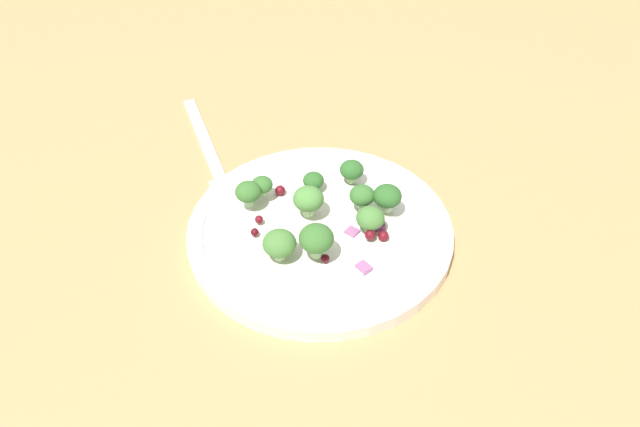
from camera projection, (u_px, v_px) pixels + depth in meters
ground_plane at (311, 245)px, 59.67cm from camera, size 180.00×180.00×2.00cm
plate at (320, 229)px, 58.55cm from camera, size 23.27×23.27×1.70cm
dressing_pool at (320, 225)px, 58.26cm from camera, size 13.50×13.50×0.20cm
broccoli_floret_0 at (311, 199)px, 57.64cm from camera, size 2.71×2.71×2.74cm
broccoli_floret_1 at (370, 219)px, 56.46cm from camera, size 2.43×2.43×2.46cm
broccoli_floret_2 at (362, 196)px, 58.24cm from camera, size 2.25×2.25×2.28cm
broccoli_floret_3 at (387, 197)px, 58.08cm from camera, size 2.53×2.53×2.56cm
broccoli_floret_4 at (352, 170)px, 61.56cm from camera, size 2.23×2.23×2.26cm
broccoli_floret_5 at (314, 239)px, 53.52cm from camera, size 2.87×2.87×2.90cm
broccoli_floret_6 at (248, 192)px, 58.50cm from camera, size 2.32×2.32×2.35cm
broccoli_floret_7 at (279, 244)px, 54.10cm from camera, size 2.78×2.78×2.82cm
broccoli_floret_8 at (313, 181)px, 60.93cm from camera, size 1.94×1.94×1.96cm
broccoli_floret_9 at (262, 185)px, 59.57cm from camera, size 1.94×1.94×1.96cm
cranberry_0 at (370, 235)px, 56.19cm from camera, size 0.91×0.91×0.91cm
cranberry_1 at (259, 219)px, 57.87cm from camera, size 0.73×0.73×0.73cm
cranberry_2 at (383, 236)px, 56.55cm from camera, size 0.94×0.94×0.94cm
cranberry_3 at (255, 232)px, 56.76cm from camera, size 0.70×0.70×0.70cm
cranberry_4 at (325, 259)px, 54.50cm from camera, size 0.73×0.73×0.73cm
cranberry_5 at (280, 190)px, 60.95cm from camera, size 0.96×0.96×0.96cm
onion_bit_0 at (276, 242)px, 56.38cm from camera, size 1.36×0.96×0.45cm
onion_bit_1 at (314, 234)px, 57.18cm from camera, size 1.54×1.65×0.51cm
onion_bit_2 at (377, 224)px, 57.79cm from camera, size 1.46×1.33×0.48cm
onion_bit_3 at (352, 232)px, 57.41cm from camera, size 1.45×1.45×0.34cm
onion_bit_4 at (364, 268)px, 54.30cm from camera, size 1.50×1.44×0.43cm
fork at (210, 153)px, 67.84cm from camera, size 18.55×5.78×0.50cm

